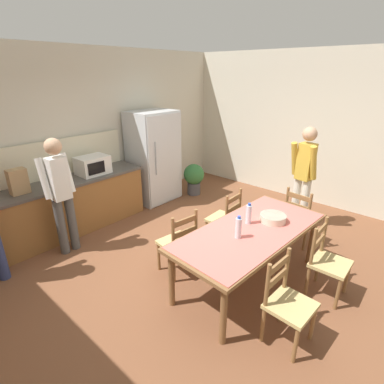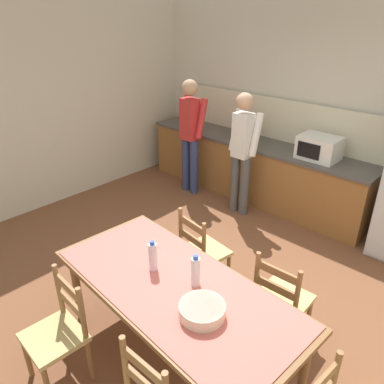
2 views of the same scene
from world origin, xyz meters
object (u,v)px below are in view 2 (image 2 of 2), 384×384
Objects in this scene: person_at_counter at (242,149)px; bottle_off_centre at (196,271)px; bottle_near_centre at (153,257)px; microwave at (319,148)px; chair_side_near_left at (58,333)px; dining_table at (175,292)px; chair_side_far_right at (281,300)px; serving_bowl at (202,310)px; paper_bag at (245,128)px; chair_side_far_left at (202,252)px; person_at_sink at (190,131)px.

bottle_off_centre is at bearing -151.23° from person_at_counter.
microwave is at bearing 90.83° from bottle_near_centre.
chair_side_near_left is (-0.63, -0.85, -0.44)m from bottle_off_centre.
microwave reaches higher than bottle_near_centre.
bottle_near_centre is 0.38m from bottle_off_centre.
dining_table is 0.33m from bottle_near_centre.
chair_side_far_right is (1.03, 1.47, 0.00)m from chair_side_near_left.
person_at_counter reaches higher than serving_bowl.
chair_side_near_left is at bearing 52.63° from chair_side_far_right.
person_at_counter is (0.34, -0.51, -0.11)m from paper_bag.
dining_table is 0.93m from chair_side_near_left.
bottle_near_centre reaches higher than chair_side_far_left.
paper_bag reaches higher than chair_side_far_right.
bottle_off_centre is 0.33m from serving_bowl.
chair_side_near_left is at bearing -143.75° from serving_bowl.
person_at_counter is at bearing -47.10° from chair_side_far_right.
paper_bag is 0.81m from person_at_sink.
bottle_off_centre is (0.11, 0.11, 0.20)m from dining_table.
microwave is 0.98m from person_at_counter.
microwave is 1.17m from paper_bag.
chair_side_far_right is (0.95, -0.06, 0.00)m from chair_side_far_left.
bottle_near_centre is 0.30× the size of chair_side_far_right.
chair_side_near_left is (-0.09, -1.53, 0.00)m from chair_side_far_left.
serving_bowl is at bearing 76.96° from chair_side_far_right.
paper_bag is at bearing 33.80° from person_at_counter.
person_at_sink reaches higher than microwave.
chair_side_far_right is 0.54× the size of person_at_counter.
chair_side_near_left is 3.56m from person_at_sink.
paper_bag is 0.40× the size of chair_side_near_left.
serving_bowl is at bearing -135.19° from person_at_sink.
bottle_near_centre is 2.52m from person_at_counter.
serving_bowl is 0.18× the size of person_at_sink.
bottle_off_centre is 0.30× the size of chair_side_far_left.
person_at_sink is (-1.81, -0.50, -0.05)m from microwave.
chair_side_far_left is at bearing 118.36° from dining_table.
chair_side_far_right is at bearing -47.22° from paper_bag.
microwave is 3.69m from chair_side_near_left.
chair_side_far_right is 3.16m from person_at_sink.
microwave is at bearing 102.52° from serving_bowl.
bottle_off_centre is 0.84× the size of serving_bowl.
microwave is 2.89m from bottle_near_centre.
person_at_counter reaches higher than dining_table.
microwave is 1.88m from person_at_sink.
paper_bag reaches higher than chair_side_near_left.
chair_side_far_left is 1.53m from chair_side_near_left.
chair_side_far_left is (-0.17, 0.78, -0.44)m from bottle_near_centre.
bottle_off_centre is at bearing 140.73° from serving_bowl.
bottle_off_centre is at bearing -60.27° from paper_bag.
person_at_counter is at bearing 118.77° from bottle_off_centre.
bottle_near_centre is (-0.26, 0.02, 0.20)m from dining_table.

